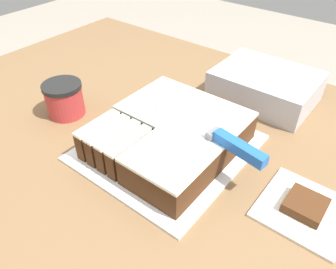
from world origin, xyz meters
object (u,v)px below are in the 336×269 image
at_px(cake_board, 168,147).
at_px(cake, 171,134).
at_px(storage_box, 265,86).
at_px(knife, 219,136).
at_px(brownie, 305,205).
at_px(coffee_cup, 64,99).

distance_m(cake_board, cake, 0.04).
distance_m(cake_board, storage_box, 0.34).
bearing_deg(storage_box, knife, -82.64).
xyz_separation_m(cake, brownie, (0.30, 0.01, -0.02)).
bearing_deg(knife, storage_box, -72.76).
relative_size(coffee_cup, storage_box, 0.38).
distance_m(cake_board, knife, 0.14).
relative_size(cake, coffee_cup, 3.11).
xyz_separation_m(cake, knife, (0.11, 0.01, 0.04)).
xyz_separation_m(knife, brownie, (0.19, 0.00, -0.07)).
bearing_deg(coffee_cup, storage_box, 46.09).
bearing_deg(knife, cake_board, 16.98).
relative_size(knife, storage_box, 1.37).
bearing_deg(coffee_cup, brownie, 6.52).
relative_size(brownie, storage_box, 0.27).
bearing_deg(storage_box, brownie, -53.70).
distance_m(knife, coffee_cup, 0.41).
bearing_deg(storage_box, cake, -102.25).
relative_size(cake, knife, 0.86).
bearing_deg(coffee_cup, cake_board, 10.01).
xyz_separation_m(cake, storage_box, (0.07, 0.32, -0.00)).
xyz_separation_m(coffee_cup, storage_box, (0.36, 0.38, -0.00)).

